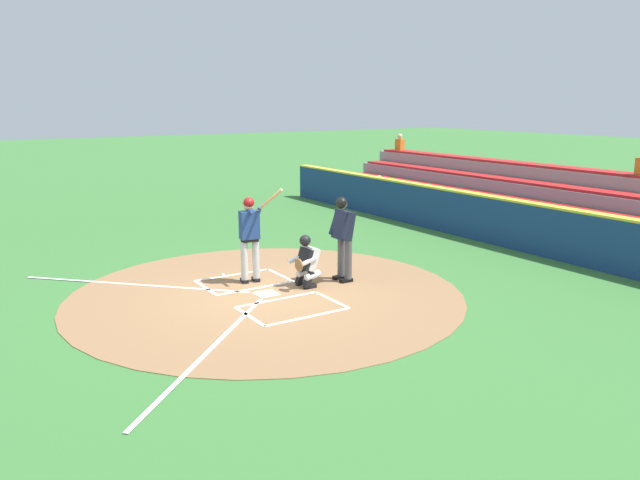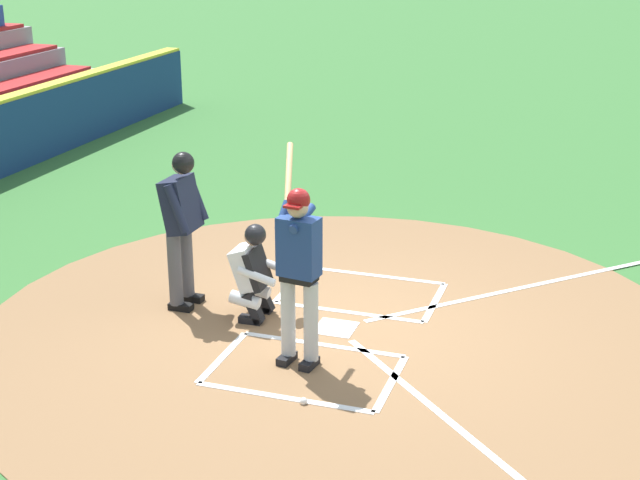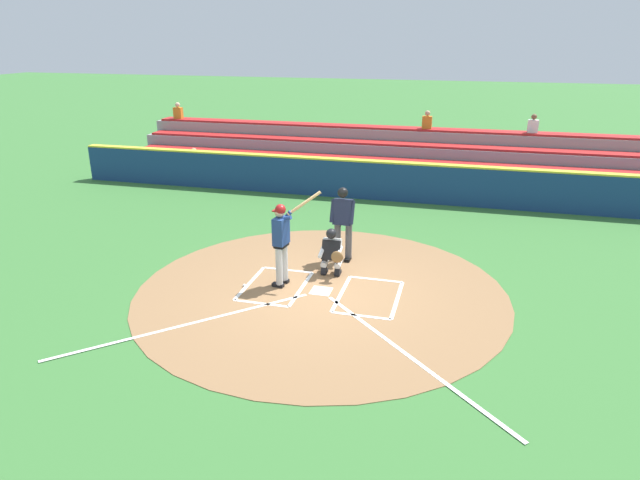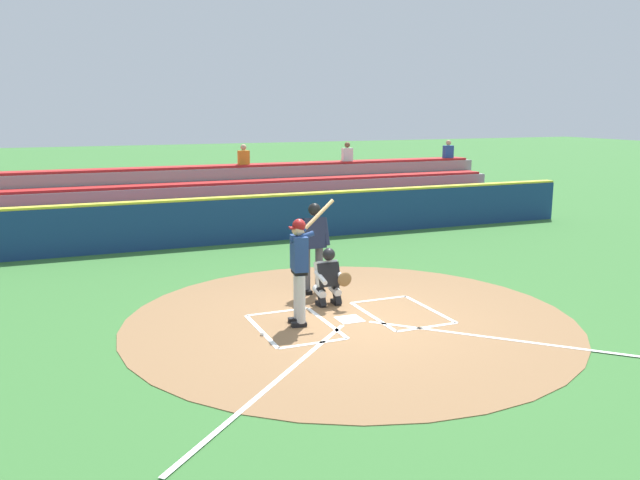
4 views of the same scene
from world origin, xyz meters
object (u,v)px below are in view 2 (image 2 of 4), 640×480
catcher (255,270)px  baseball (303,401)px  batter (298,263)px  plate_umpire (182,219)px

catcher → baseball: 2.13m
batter → catcher: batter is taller
catcher → baseball: size_ratio=15.27×
catcher → plate_umpire: size_ratio=0.61×
batter → baseball: size_ratio=28.76×
catcher → plate_umpire: bearing=-93.0°
catcher → baseball: bearing=34.5°
batter → catcher: (-0.91, -0.84, -0.51)m
plate_umpire → catcher: bearing=87.0°
baseball → catcher: bearing=-145.5°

